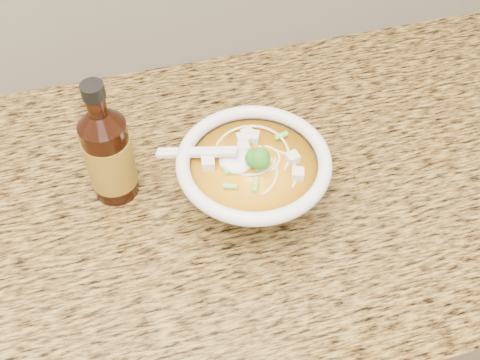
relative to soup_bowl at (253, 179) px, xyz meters
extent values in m
cube|color=#362010|center=(-0.32, 0.04, -0.52)|extent=(4.00, 0.65, 0.86)
cube|color=olive|center=(-0.32, 0.04, -0.07)|extent=(4.00, 0.68, 0.04)
cylinder|color=white|center=(0.00, 0.00, -0.05)|extent=(0.09, 0.09, 0.01)
torus|color=white|center=(0.00, 0.00, 0.04)|extent=(0.22, 0.22, 0.02)
torus|color=beige|center=(0.02, 0.02, 0.03)|extent=(0.09, 0.09, 0.00)
torus|color=beige|center=(0.00, -0.01, 0.03)|extent=(0.15, 0.15, 0.00)
torus|color=beige|center=(0.00, 0.01, 0.03)|extent=(0.15, 0.15, 0.00)
torus|color=beige|center=(0.01, -0.01, 0.03)|extent=(0.09, 0.09, 0.00)
torus|color=beige|center=(-0.02, 0.02, 0.02)|extent=(0.15, 0.15, 0.00)
torus|color=beige|center=(0.01, 0.02, 0.02)|extent=(0.12, 0.12, 0.00)
torus|color=beige|center=(-0.02, 0.01, 0.02)|extent=(0.13, 0.13, 0.00)
cube|color=silver|center=(-0.04, -0.02, 0.04)|extent=(0.02, 0.02, 0.02)
cube|color=silver|center=(0.02, 0.00, 0.04)|extent=(0.02, 0.02, 0.02)
cube|color=silver|center=(0.00, 0.02, 0.04)|extent=(0.02, 0.02, 0.02)
cube|color=silver|center=(-0.01, -0.04, 0.04)|extent=(0.02, 0.02, 0.02)
cube|color=silver|center=(0.03, -0.02, 0.04)|extent=(0.02, 0.02, 0.02)
cube|color=silver|center=(0.04, 0.00, 0.04)|extent=(0.02, 0.02, 0.02)
cube|color=silver|center=(0.02, -0.05, 0.04)|extent=(0.02, 0.02, 0.02)
cube|color=silver|center=(0.03, 0.01, 0.04)|extent=(0.03, 0.03, 0.02)
ellipsoid|color=#196014|center=(0.01, -0.01, 0.05)|extent=(0.04, 0.04, 0.04)
cylinder|color=#76CE4F|center=(-0.01, -0.05, 0.04)|extent=(0.01, 0.02, 0.01)
cylinder|color=#76CE4F|center=(0.01, -0.04, 0.04)|extent=(0.01, 0.02, 0.01)
cylinder|color=#76CE4F|center=(0.00, -0.06, 0.04)|extent=(0.01, 0.02, 0.01)
cylinder|color=#76CE4F|center=(0.05, 0.04, 0.04)|extent=(0.01, 0.02, 0.01)
cylinder|color=#76CE4F|center=(0.00, -0.04, 0.04)|extent=(0.01, 0.02, 0.01)
ellipsoid|color=white|center=(-0.02, 0.01, 0.04)|extent=(0.05, 0.05, 0.02)
cube|color=white|center=(-0.07, 0.03, 0.04)|extent=(0.11, 0.06, 0.03)
cylinder|color=#351207|center=(-0.19, 0.08, 0.02)|extent=(0.07, 0.07, 0.14)
cylinder|color=#351207|center=(-0.19, 0.08, 0.12)|extent=(0.03, 0.03, 0.03)
cylinder|color=black|center=(-0.19, 0.08, 0.15)|extent=(0.03, 0.03, 0.02)
cylinder|color=red|center=(-0.19, 0.08, 0.02)|extent=(0.07, 0.07, 0.09)
camera|label=1|loc=(-0.17, -0.53, 0.67)|focal=45.00mm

